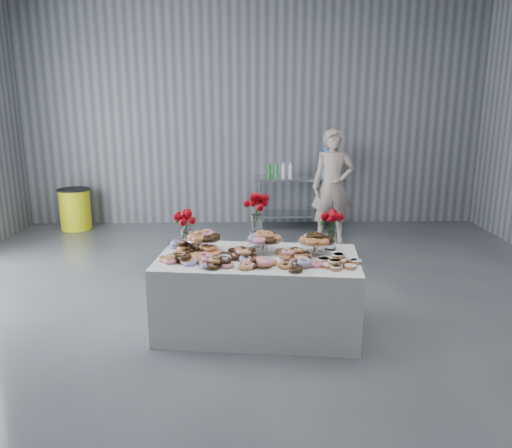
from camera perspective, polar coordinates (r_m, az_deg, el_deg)
The scene contains 16 objects.
ground at distance 4.88m, azimuth 0.62°, elevation -12.81°, with size 9.00×9.00×0.00m, color #3C4045.
room_walls at distance 4.43m, azimuth -3.07°, elevation 19.63°, with size 8.04×9.04×4.02m.
display_table at distance 4.89m, azimuth 0.24°, elevation -7.94°, with size 1.90×1.00×0.75m, color white.
prep_table at distance 8.64m, azimuth 4.78°, elevation 3.57°, with size 1.50×0.60×0.90m.
donut_mounds at distance 4.70m, azimuth 0.26°, elevation -3.43°, with size 1.80×0.80×0.09m, color #E69C54, non-canonical shape.
cake_stand_left at distance 4.94m, azimuth -5.98°, elevation -1.47°, with size 0.36×0.36×0.17m.
cake_stand_mid at distance 4.86m, azimuth 0.98°, elevation -1.66°, with size 0.36×0.36×0.17m.
cake_stand_right at distance 4.85m, azimuth 6.89°, elevation -1.79°, with size 0.36×0.36×0.17m.
danish_pile at distance 4.60m, azimuth 9.45°, elevation -3.90°, with size 0.48×0.48×0.11m, color silver, non-canonical shape.
bouquet_left at distance 5.03m, azimuth -8.04°, elevation 0.61°, with size 0.26×0.26×0.42m.
bouquet_right at distance 4.96m, azimuth 8.63°, elevation 0.39°, with size 0.26×0.26×0.42m.
bouquet_center at distance 5.00m, azimuth 0.02°, elevation 1.64°, with size 0.26×0.26×0.57m.
water_jug at distance 8.63m, azimuth 8.18°, elevation 7.02°, with size 0.28×0.28×0.55m.
drink_bottles at distance 8.45m, azimuth 2.74°, elevation 6.21°, with size 0.54×0.08×0.27m, color #268C33, non-canonical shape.
person at distance 7.84m, azimuth 8.77°, elevation 4.28°, with size 0.64×0.42×1.76m, color #CC8C93.
trash_barrel at distance 9.13m, azimuth -19.96°, elevation 1.62°, with size 0.55×0.55×0.70m.
Camera 1 is at (-0.15, -4.34, 2.23)m, focal length 35.00 mm.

